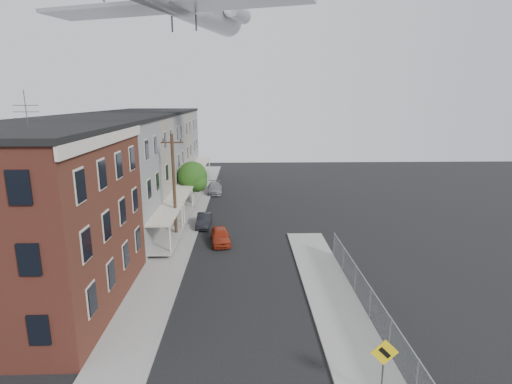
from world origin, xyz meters
TOP-DOWN VIEW (x-y plane):
  - sidewalk_left at (-5.50, 24.00)m, footprint 3.00×62.00m
  - sidewalk_right at (5.50, 6.00)m, footprint 3.00×26.00m
  - curb_left at (-4.05, 24.00)m, footprint 0.15×62.00m
  - curb_right at (4.05, 6.00)m, footprint 0.15×26.00m
  - corner_building at (-12.00, 7.00)m, footprint 10.31×12.30m
  - row_house_a at (-11.96, 16.50)m, footprint 11.98×7.00m
  - row_house_b at (-11.96, 23.50)m, footprint 11.98×7.00m
  - row_house_c at (-11.96, 30.50)m, footprint 11.98×7.00m
  - row_house_d at (-11.96, 37.50)m, footprint 11.98×7.00m
  - row_house_e at (-11.96, 44.50)m, footprint 11.98×7.00m
  - chainlink_fence at (7.00, 5.00)m, footprint 0.06×18.06m
  - warning_sign at (5.60, -1.03)m, footprint 1.10×0.11m
  - utility_pole at (-5.60, 18.00)m, footprint 1.80×0.26m
  - street_tree at (-5.27, 27.92)m, footprint 3.22×3.20m
  - car_near at (-1.80, 17.07)m, footprint 2.01×3.94m
  - car_mid at (-3.60, 21.57)m, footprint 1.29×3.66m
  - car_far at (-3.60, 35.14)m, footprint 2.08×4.57m

SIDE VIEW (x-z plane):
  - sidewalk_left at x=-5.50m, z-range 0.00..0.12m
  - sidewalk_right at x=5.50m, z-range 0.00..0.12m
  - curb_left at x=-4.05m, z-range 0.00..0.14m
  - curb_right at x=4.05m, z-range 0.00..0.14m
  - car_mid at x=-3.60m, z-range 0.00..1.20m
  - car_near at x=-1.80m, z-range 0.00..1.28m
  - car_far at x=-3.60m, z-range 0.00..1.30m
  - chainlink_fence at x=7.00m, z-range 0.05..1.95m
  - warning_sign at x=5.60m, z-range 0.48..3.28m
  - street_tree at x=-5.27m, z-range 0.85..6.05m
  - utility_pole at x=-5.60m, z-range 0.17..9.17m
  - row_house_a at x=-11.96m, z-range -0.02..10.28m
  - row_house_b at x=-11.96m, z-range -0.02..10.28m
  - row_house_c at x=-11.96m, z-range -0.02..10.28m
  - row_house_d at x=-11.96m, z-range -0.02..10.28m
  - row_house_e at x=-11.96m, z-range -0.02..10.28m
  - corner_building at x=-12.00m, z-range -0.91..11.24m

